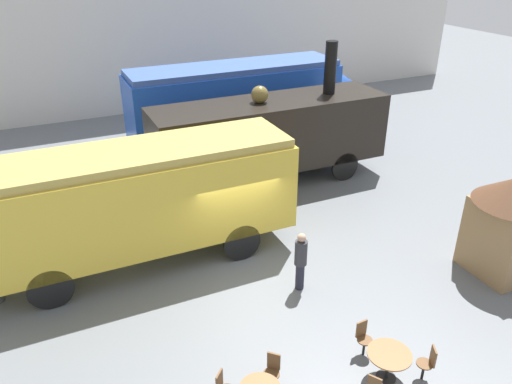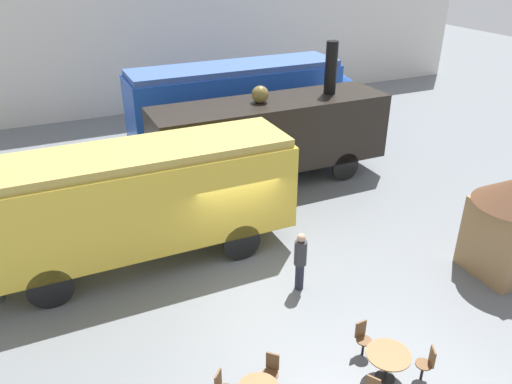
{
  "view_description": "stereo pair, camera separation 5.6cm",
  "coord_description": "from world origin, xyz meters",
  "px_view_note": "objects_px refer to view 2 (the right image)",
  "views": [
    {
      "loc": [
        -4.78,
        -11.62,
        8.61
      ],
      "look_at": [
        1.0,
        1.0,
        1.6
      ],
      "focal_mm": 35.0,
      "sensor_mm": 36.0,
      "label": 1
    },
    {
      "loc": [
        -4.73,
        -11.65,
        8.61
      ],
      "look_at": [
        1.0,
        1.0,
        1.6
      ],
      "focal_mm": 35.0,
      "sensor_mm": 36.0,
      "label": 2
    }
  ],
  "objects_px": {
    "visitor_person": "(300,259)",
    "passenger_coach_vintage": "(138,197)",
    "steam_locomotive": "(271,133)",
    "cafe_chair_0": "(362,336)",
    "cafe_table_near": "(388,358)",
    "streamlined_locomotive": "(252,98)",
    "ticket_kiosk": "(512,220)"
  },
  "relations": [
    {
      "from": "cafe_table_near",
      "to": "steam_locomotive",
      "type": "bearing_deg",
      "value": 78.23
    },
    {
      "from": "steam_locomotive",
      "to": "cafe_table_near",
      "type": "xyz_separation_m",
      "value": [
        -2.11,
        -10.13,
        -1.45
      ]
    },
    {
      "from": "cafe_table_near",
      "to": "streamlined_locomotive",
      "type": "bearing_deg",
      "value": 77.68
    },
    {
      "from": "steam_locomotive",
      "to": "passenger_coach_vintage",
      "type": "distance_m",
      "value": 6.79
    },
    {
      "from": "steam_locomotive",
      "to": "visitor_person",
      "type": "distance_m",
      "value": 7.02
    },
    {
      "from": "cafe_table_near",
      "to": "ticket_kiosk",
      "type": "bearing_deg",
      "value": 19.1
    },
    {
      "from": "streamlined_locomotive",
      "to": "cafe_table_near",
      "type": "xyz_separation_m",
      "value": [
        -3.11,
        -14.23,
        -1.62
      ]
    },
    {
      "from": "streamlined_locomotive",
      "to": "passenger_coach_vintage",
      "type": "height_order",
      "value": "streamlined_locomotive"
    },
    {
      "from": "streamlined_locomotive",
      "to": "visitor_person",
      "type": "xyz_separation_m",
      "value": [
        -3.3,
        -10.64,
        -1.24
      ]
    },
    {
      "from": "visitor_person",
      "to": "passenger_coach_vintage",
      "type": "bearing_deg",
      "value": 138.77
    },
    {
      "from": "steam_locomotive",
      "to": "visitor_person",
      "type": "bearing_deg",
      "value": -109.35
    },
    {
      "from": "cafe_table_near",
      "to": "ticket_kiosk",
      "type": "relative_size",
      "value": 0.32
    },
    {
      "from": "passenger_coach_vintage",
      "to": "visitor_person",
      "type": "distance_m",
      "value": 4.89
    },
    {
      "from": "cafe_table_near",
      "to": "cafe_chair_0",
      "type": "relative_size",
      "value": 1.11
    },
    {
      "from": "streamlined_locomotive",
      "to": "cafe_table_near",
      "type": "relative_size",
      "value": 11.94
    },
    {
      "from": "visitor_person",
      "to": "ticket_kiosk",
      "type": "xyz_separation_m",
      "value": [
        5.75,
        -1.66,
        0.72
      ]
    },
    {
      "from": "passenger_coach_vintage",
      "to": "ticket_kiosk",
      "type": "distance_m",
      "value": 10.48
    },
    {
      "from": "cafe_table_near",
      "to": "cafe_chair_0",
      "type": "bearing_deg",
      "value": 93.64
    },
    {
      "from": "streamlined_locomotive",
      "to": "steam_locomotive",
      "type": "distance_m",
      "value": 4.22
    },
    {
      "from": "passenger_coach_vintage",
      "to": "cafe_chair_0",
      "type": "relative_size",
      "value": 10.27
    },
    {
      "from": "steam_locomotive",
      "to": "ticket_kiosk",
      "type": "relative_size",
      "value": 3.05
    },
    {
      "from": "visitor_person",
      "to": "cafe_chair_0",
      "type": "bearing_deg",
      "value": -87.17
    },
    {
      "from": "streamlined_locomotive",
      "to": "steam_locomotive",
      "type": "relative_size",
      "value": 1.26
    },
    {
      "from": "steam_locomotive",
      "to": "ticket_kiosk",
      "type": "bearing_deg",
      "value": -67.22
    },
    {
      "from": "visitor_person",
      "to": "ticket_kiosk",
      "type": "bearing_deg",
      "value": -16.11
    },
    {
      "from": "passenger_coach_vintage",
      "to": "cafe_chair_0",
      "type": "bearing_deg",
      "value": -57.71
    },
    {
      "from": "streamlined_locomotive",
      "to": "cafe_chair_0",
      "type": "bearing_deg",
      "value": -103.31
    },
    {
      "from": "ticket_kiosk",
      "to": "cafe_table_near",
      "type": "bearing_deg",
      "value": -160.9
    },
    {
      "from": "ticket_kiosk",
      "to": "cafe_chair_0",
      "type": "bearing_deg",
      "value": -169.2
    },
    {
      "from": "steam_locomotive",
      "to": "cafe_chair_0",
      "type": "xyz_separation_m",
      "value": [
        -2.16,
        -9.28,
        -1.52
      ]
    },
    {
      "from": "passenger_coach_vintage",
      "to": "cafe_table_near",
      "type": "relative_size",
      "value": 9.24
    },
    {
      "from": "passenger_coach_vintage",
      "to": "cafe_chair_0",
      "type": "distance_m",
      "value": 7.12
    }
  ]
}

